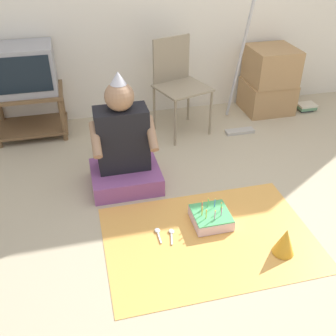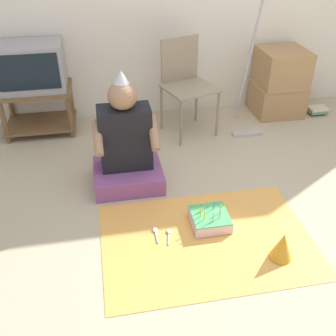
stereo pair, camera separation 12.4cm
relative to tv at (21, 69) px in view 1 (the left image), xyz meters
The scene contains 13 objects.
ground_plane 2.35m from the tv, 48.42° to the right, with size 16.00×16.00×0.00m, color tan.
tv_stand 0.38m from the tv, 90.00° to the right, with size 0.64×0.45×0.43m.
tv is the anchor object (origin of this frame).
folding_chair 1.39m from the tv, ahead, with size 0.54×0.52×0.86m.
cardboard_box_stack 2.41m from the tv, ahead, with size 0.48×0.46×0.67m.
dust_mop 1.98m from the tv, 10.53° to the right, with size 0.28×0.41×1.24m.
book_pile 2.87m from the tv, ahead, with size 0.19×0.15×0.07m.
person_seated 1.29m from the tv, 54.10° to the right, with size 0.52×0.44×0.90m.
party_cloth 2.21m from the tv, 56.50° to the right, with size 1.37×0.94×0.01m.
birthday_cake 2.12m from the tv, 52.89° to the right, with size 0.25×0.25×0.16m.
party_hat_blue 2.61m from the tv, 51.73° to the right, with size 0.14×0.14×0.19m.
plastic_spoon_near 1.95m from the tv, 62.56° to the right, with size 0.04×0.15×0.01m.
plastic_spoon_far 2.02m from the tv, 60.70° to the right, with size 0.05×0.14×0.01m.
Camera 1 is at (-1.04, -1.85, 1.82)m, focal length 42.00 mm.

